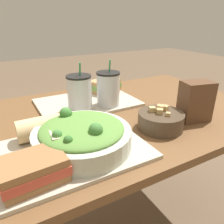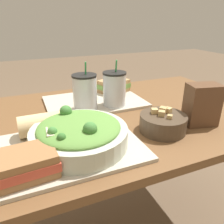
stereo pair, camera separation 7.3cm
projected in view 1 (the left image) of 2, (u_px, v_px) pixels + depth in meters
name	position (u px, v px, depth m)	size (l,w,h in m)	color
dining_table	(102.00, 136.00, 0.95)	(1.44, 0.82, 0.74)	brown
tray_near	(71.00, 151.00, 0.66)	(0.45, 0.31, 0.01)	#BCB29E
tray_far	(87.00, 102.00, 1.03)	(0.45, 0.31, 0.01)	#BCB29E
salad_bowl	(82.00, 135.00, 0.65)	(0.30, 0.30, 0.10)	beige
soup_bowl	(161.00, 120.00, 0.79)	(0.17, 0.17, 0.08)	#473828
sandwich_near	(33.00, 170.00, 0.52)	(0.16, 0.12, 0.06)	olive
baguette_near	(40.00, 128.00, 0.70)	(0.14, 0.07, 0.07)	#DBBC84
sandwich_far	(105.00, 86.00, 1.15)	(0.18, 0.17, 0.06)	tan
drink_cup_dark	(80.00, 95.00, 0.90)	(0.10, 0.10, 0.20)	silver
drink_cup_red	(108.00, 90.00, 0.96)	(0.10, 0.10, 0.20)	silver
chip_bag	(196.00, 101.00, 0.84)	(0.13, 0.10, 0.16)	brown
napkin_folded	(62.00, 127.00, 0.81)	(0.15, 0.11, 0.00)	white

